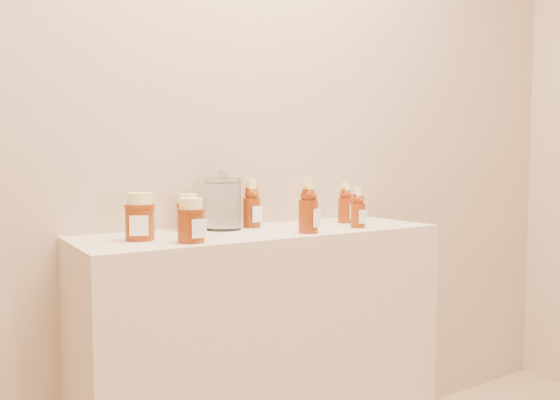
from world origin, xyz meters
TOP-DOWN VIEW (x-y plane):
  - wall_back at (0.00, 1.75)m, footprint 3.50×0.02m
  - display_table at (0.00, 1.55)m, footprint 1.20×0.40m
  - bear_bottle_back_left at (0.01, 1.65)m, footprint 0.07×0.07m
  - bear_bottle_back_mid at (0.18, 1.56)m, footprint 0.06×0.06m
  - bear_bottle_back_right at (0.37, 1.59)m, footprint 0.08×0.08m
  - bear_bottle_front_left at (0.08, 1.42)m, footprint 0.09×0.09m
  - bear_bottle_front_right at (0.31, 1.44)m, footprint 0.05×0.05m
  - honey_jar_left at (-0.42, 1.55)m, footprint 0.11×0.11m
  - honey_jar_back at (-0.22, 1.67)m, footprint 0.09×0.09m
  - honey_jar_front at (-0.31, 1.43)m, footprint 0.09×0.09m
  - glass_canister at (-0.10, 1.64)m, footprint 0.14×0.14m

SIDE VIEW (x-z plane):
  - display_table at x=0.00m, z-range 0.00..0.90m
  - honey_jar_back at x=-0.22m, z-range 0.90..1.02m
  - honey_jar_front at x=-0.31m, z-range 0.90..1.02m
  - honey_jar_left at x=-0.42m, z-range 0.90..1.04m
  - bear_bottle_front_right at x=0.31m, z-range 0.90..1.06m
  - bear_bottle_back_mid at x=0.18m, z-range 0.90..1.07m
  - bear_bottle_back_right at x=0.37m, z-range 0.90..1.07m
  - bear_bottle_back_left at x=0.01m, z-range 0.90..1.09m
  - glass_canister at x=-0.10m, z-range 0.90..1.09m
  - bear_bottle_front_left at x=0.08m, z-range 0.90..1.09m
  - wall_back at x=0.00m, z-range 0.00..2.70m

